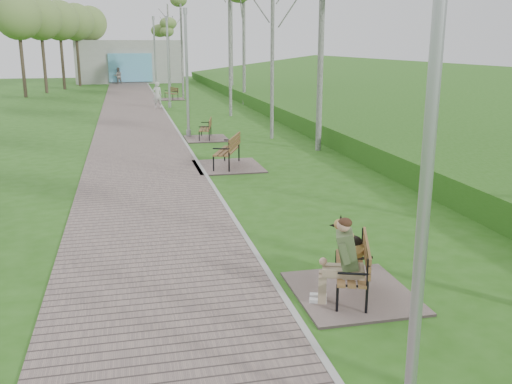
# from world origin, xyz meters

# --- Properties ---
(ground) EXTENTS (120.00, 120.00, 0.00)m
(ground) POSITION_xyz_m (0.00, 0.00, 0.00)
(ground) COLOR #255613
(ground) RESTS_ON ground
(walkway) EXTENTS (3.50, 67.00, 0.04)m
(walkway) POSITION_xyz_m (-1.75, 21.50, 0.02)
(walkway) COLOR #695955
(walkway) RESTS_ON ground
(kerb) EXTENTS (0.10, 67.00, 0.05)m
(kerb) POSITION_xyz_m (0.00, 21.50, 0.03)
(kerb) COLOR #999993
(kerb) RESTS_ON ground
(embankment) EXTENTS (14.00, 70.00, 1.60)m
(embankment) POSITION_xyz_m (12.00, 20.00, 0.00)
(embankment) COLOR #3B7226
(embankment) RESTS_ON ground
(building_north) EXTENTS (10.00, 5.20, 4.00)m
(building_north) POSITION_xyz_m (-1.50, 50.97, 1.99)
(building_north) COLOR #9E9E99
(building_north) RESTS_ON ground
(bench_main) EXTENTS (1.74, 1.94, 1.52)m
(bench_main) POSITION_xyz_m (0.97, 0.09, 0.42)
(bench_main) COLOR #695955
(bench_main) RESTS_ON ground
(bench_second) EXTENTS (2.01, 2.23, 1.23)m
(bench_second) POSITION_xyz_m (0.81, 9.65, 0.23)
(bench_second) COLOR #695955
(bench_second) RESTS_ON ground
(bench_third) EXTENTS (1.65, 1.84, 1.02)m
(bench_third) POSITION_xyz_m (0.89, 15.05, 0.19)
(bench_third) COLOR #695955
(bench_third) RESTS_ON ground
(bench_far) EXTENTS (1.63, 1.81, 1.00)m
(bench_far) POSITION_xyz_m (0.94, 32.09, 0.18)
(bench_far) COLOR #695955
(bench_far) RESTS_ON ground
(lamp_post_near) EXTENTS (0.19, 0.19, 4.85)m
(lamp_post_near) POSITION_xyz_m (0.32, -3.08, 2.27)
(lamp_post_near) COLOR #A3A6AB
(lamp_post_near) RESTS_ON ground
(lamp_post_second) EXTENTS (0.19, 0.19, 5.04)m
(lamp_post_second) POSITION_xyz_m (0.30, 15.77, 2.36)
(lamp_post_second) COLOR #A3A6AB
(lamp_post_second) RESTS_ON ground
(lamp_post_third) EXTENTS (0.20, 0.20, 5.22)m
(lamp_post_third) POSITION_xyz_m (0.43, 27.04, 2.44)
(lamp_post_third) COLOR #A3A6AB
(lamp_post_third) RESTS_ON ground
(lamp_post_far) EXTENTS (0.22, 0.22, 5.82)m
(lamp_post_far) POSITION_xyz_m (0.42, 41.04, 2.72)
(lamp_post_far) COLOR #A3A6AB
(lamp_post_far) RESTS_ON ground
(pedestrian_near) EXTENTS (0.63, 0.49, 1.54)m
(pedestrian_near) POSITION_xyz_m (-0.30, 26.82, 0.77)
(pedestrian_near) COLOR silver
(pedestrian_near) RESTS_ON ground
(pedestrian_far) EXTENTS (0.85, 0.72, 1.54)m
(pedestrian_far) POSITION_xyz_m (-2.66, 48.04, 0.77)
(pedestrian_far) COLOR gray
(pedestrian_far) RESTS_ON ground
(birch_distant_a) EXTENTS (2.23, 2.23, 7.16)m
(birch_distant_a) POSITION_xyz_m (1.70, 42.53, 5.62)
(birch_distant_a) COLOR silver
(birch_distant_a) RESTS_ON ground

